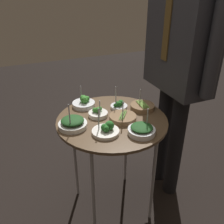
# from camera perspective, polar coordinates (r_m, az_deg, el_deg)

# --- Properties ---
(ground_plane) EXTENTS (8.00, 8.00, 0.00)m
(ground_plane) POSITION_cam_1_polar(r_m,az_deg,el_deg) (2.06, -0.00, -20.34)
(ground_plane) COLOR black
(serving_cart) EXTENTS (0.70, 0.70, 0.76)m
(serving_cart) POSITION_cam_1_polar(r_m,az_deg,el_deg) (1.60, -0.00, -3.29)
(serving_cart) COLOR brown
(serving_cart) RESTS_ON ground_plane
(bowl_broccoli_far_rim) EXTENTS (0.16, 0.16, 0.15)m
(bowl_broccoli_far_rim) POSITION_cam_1_polar(r_m,az_deg,el_deg) (1.42, -1.37, -4.08)
(bowl_broccoli_far_rim) COLOR silver
(bowl_broccoli_far_rim) RESTS_ON serving_cart
(bowl_asparagus_mid_right) EXTENTS (0.17, 0.17, 0.15)m
(bowl_asparagus_mid_right) POSITION_cam_1_polar(r_m,az_deg,el_deg) (1.56, 2.49, -1.27)
(bowl_asparagus_mid_right) COLOR brown
(bowl_asparagus_mid_right) RESTS_ON serving_cart
(bowl_broccoli_front_left) EXTENTS (0.12, 0.12, 0.12)m
(bowl_broccoli_front_left) POSITION_cam_1_polar(r_m,az_deg,el_deg) (1.60, -3.21, -0.25)
(bowl_broccoli_front_left) COLOR silver
(bowl_broccoli_front_left) RESTS_ON serving_cart
(bowl_asparagus_center) EXTENTS (0.16, 0.16, 0.13)m
(bowl_asparagus_center) POSITION_cam_1_polar(r_m,az_deg,el_deg) (1.70, 6.95, 1.26)
(bowl_asparagus_center) COLOR brown
(bowl_asparagus_center) RESTS_ON serving_cart
(bowl_broccoli_back_left) EXTENTS (0.16, 0.16, 0.14)m
(bowl_broccoli_back_left) POSITION_cam_1_polar(r_m,az_deg,el_deg) (1.73, -6.45, 2.13)
(bowl_broccoli_back_left) COLOR silver
(bowl_broccoli_back_left) RESTS_ON serving_cart
(bowl_spinach_near_rim) EXTENTS (0.17, 0.17, 0.18)m
(bowl_spinach_near_rim) POSITION_cam_1_polar(r_m,az_deg,el_deg) (1.49, -8.97, -2.55)
(bowl_spinach_near_rim) COLOR white
(bowl_spinach_near_rim) RESTS_ON serving_cart
(bowl_spinach_front_right) EXTENTS (0.16, 0.16, 0.15)m
(bowl_spinach_front_right) POSITION_cam_1_polar(r_m,az_deg,el_deg) (1.43, 6.78, -4.09)
(bowl_spinach_front_right) COLOR silver
(bowl_spinach_front_right) RESTS_ON serving_cart
(bowl_broccoli_back_right) EXTENTS (0.12, 0.12, 0.17)m
(bowl_broccoli_back_right) POSITION_cam_1_polar(r_m,az_deg,el_deg) (1.70, 1.63, 1.53)
(bowl_broccoli_back_right) COLOR silver
(bowl_broccoli_back_right) RESTS_ON serving_cart
(waiter_figure) EXTENTS (0.65, 0.25, 1.77)m
(waiter_figure) POSITION_cam_1_polar(r_m,az_deg,el_deg) (1.72, 15.34, 12.97)
(waiter_figure) COLOR black
(waiter_figure) RESTS_ON ground_plane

